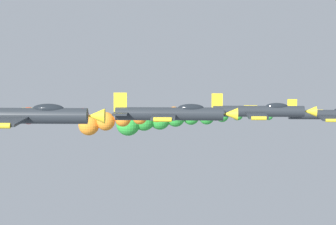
% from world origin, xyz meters
% --- Properties ---
extents(airplane_lead, '(9.57, 10.35, 2.33)m').
position_xyz_m(airplane_lead, '(-22.27, 17.91, 95.09)').
color(airplane_lead, '#23282D').
extents(smoke_trail_lead, '(3.87, 17.92, 3.09)m').
position_xyz_m(smoke_trail_lead, '(-21.09, -0.98, 94.60)').
color(smoke_trail_lead, green).
extents(airplane_left_inner, '(9.56, 10.35, 2.32)m').
position_xyz_m(airplane_left_inner, '(-10.69, 8.84, 96.98)').
color(airplane_left_inner, '#23282D').
extents(smoke_trail_left_inner, '(2.09, 11.65, 2.90)m').
position_xyz_m(smoke_trail_left_inner, '(-10.57, -5.29, 96.02)').
color(smoke_trail_left_inner, orange).
extents(airplane_right_inner, '(9.56, 10.35, 2.35)m').
position_xyz_m(airplane_right_inner, '(0.78, 0.31, 98.26)').
color(airplane_right_inner, '#23282D').
extents(airplane_left_outer, '(9.57, 10.35, 2.33)m').
position_xyz_m(airplane_left_outer, '(11.68, -9.52, 99.58)').
color(airplane_left_outer, '#23282D').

